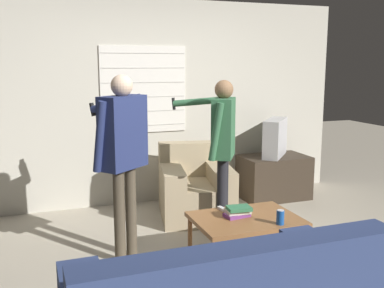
% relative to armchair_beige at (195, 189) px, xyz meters
% --- Properties ---
extents(ground_plane, '(16.00, 16.00, 0.00)m').
position_rel_armchair_beige_xyz_m(ground_plane, '(-0.33, -1.27, -0.32)').
color(ground_plane, '#B2A893').
extents(wall_back, '(5.20, 0.08, 2.55)m').
position_rel_armchair_beige_xyz_m(wall_back, '(-0.34, 0.76, 0.96)').
color(wall_back, '#BCB7A8').
rests_on(wall_back, ground_plane).
extents(armchair_beige, '(0.96, 1.02, 0.83)m').
position_rel_armchair_beige_xyz_m(armchair_beige, '(0.00, 0.00, 0.00)').
color(armchair_beige, tan).
rests_on(armchair_beige, ground_plane).
extents(coffee_table, '(0.92, 0.67, 0.42)m').
position_rel_armchair_beige_xyz_m(coffee_table, '(-0.02, -1.35, 0.06)').
color(coffee_table, brown).
rests_on(coffee_table, ground_plane).
extents(tv_stand, '(0.87, 0.56, 0.57)m').
position_rel_armchair_beige_xyz_m(tv_stand, '(1.22, 0.30, -0.04)').
color(tv_stand, '#33281E').
rests_on(tv_stand, ground_plane).
extents(tv, '(0.56, 0.60, 0.49)m').
position_rel_armchair_beige_xyz_m(tv, '(1.22, 0.30, 0.49)').
color(tv, '#B2B2B7').
rests_on(tv, tv_stand).
extents(person_left_standing, '(0.54, 0.87, 1.67)m').
position_rel_armchair_beige_xyz_m(person_left_standing, '(-1.02, -0.89, 0.74)').
color(person_left_standing, '#4C4233').
rests_on(person_left_standing, ground_plane).
extents(person_right_standing, '(0.59, 0.75, 1.60)m').
position_rel_armchair_beige_xyz_m(person_right_standing, '(0.08, -0.59, 0.69)').
color(person_right_standing, black).
rests_on(person_right_standing, ground_plane).
extents(book_stack, '(0.24, 0.18, 0.10)m').
position_rel_armchair_beige_xyz_m(book_stack, '(-0.08, -1.30, 0.15)').
color(book_stack, '#75387F').
rests_on(book_stack, coffee_table).
extents(soda_can, '(0.07, 0.07, 0.13)m').
position_rel_armchair_beige_xyz_m(soda_can, '(0.17, -1.60, 0.16)').
color(soda_can, '#194C9E').
rests_on(soda_can, coffee_table).
extents(spare_remote, '(0.06, 0.13, 0.02)m').
position_rel_armchair_beige_xyz_m(spare_remote, '(-0.14, -1.10, 0.11)').
color(spare_remote, white).
rests_on(spare_remote, coffee_table).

